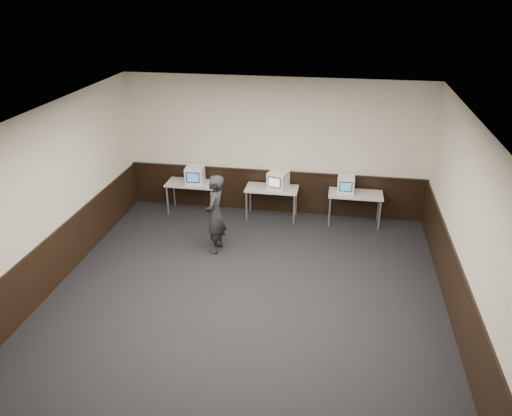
{
  "coord_description": "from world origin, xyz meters",
  "views": [
    {
      "loc": [
        1.43,
        -6.9,
        5.14
      ],
      "look_at": [
        -0.03,
        1.6,
        1.15
      ],
      "focal_mm": 35.0,
      "sensor_mm": 36.0,
      "label": 1
    }
  ],
  "objects_px": {
    "emac_left": "(195,175)",
    "desk_left": "(192,185)",
    "desk_right": "(355,196)",
    "desk_center": "(272,191)",
    "person": "(215,214)",
    "emac_center": "(278,180)",
    "emac_right": "(346,184)"
  },
  "relations": [
    {
      "from": "emac_right",
      "to": "person",
      "type": "height_order",
      "value": "person"
    },
    {
      "from": "desk_center",
      "to": "emac_left",
      "type": "height_order",
      "value": "emac_left"
    },
    {
      "from": "desk_right",
      "to": "desk_left",
      "type": "bearing_deg",
      "value": 180.0
    },
    {
      "from": "emac_left",
      "to": "person",
      "type": "bearing_deg",
      "value": -65.82
    },
    {
      "from": "desk_right",
      "to": "emac_left",
      "type": "relative_size",
      "value": 2.57
    },
    {
      "from": "desk_left",
      "to": "desk_center",
      "type": "height_order",
      "value": "same"
    },
    {
      "from": "desk_left",
      "to": "person",
      "type": "xyz_separation_m",
      "value": [
        1.0,
        -1.74,
        0.15
      ]
    },
    {
      "from": "emac_left",
      "to": "desk_right",
      "type": "bearing_deg",
      "value": -3.33
    },
    {
      "from": "emac_left",
      "to": "emac_right",
      "type": "bearing_deg",
      "value": -2.7
    },
    {
      "from": "emac_center",
      "to": "person",
      "type": "bearing_deg",
      "value": -104.72
    },
    {
      "from": "desk_center",
      "to": "desk_right",
      "type": "relative_size",
      "value": 1.0
    },
    {
      "from": "emac_left",
      "to": "emac_right",
      "type": "relative_size",
      "value": 1.14
    },
    {
      "from": "desk_left",
      "to": "person",
      "type": "distance_m",
      "value": 2.01
    },
    {
      "from": "desk_right",
      "to": "emac_center",
      "type": "bearing_deg",
      "value": -179.72
    },
    {
      "from": "desk_center",
      "to": "emac_left",
      "type": "relative_size",
      "value": 2.57
    },
    {
      "from": "desk_center",
      "to": "desk_right",
      "type": "xyz_separation_m",
      "value": [
        1.9,
        0.0,
        0.0
      ]
    },
    {
      "from": "desk_center",
      "to": "desk_right",
      "type": "bearing_deg",
      "value": 0.0
    },
    {
      "from": "desk_center",
      "to": "emac_right",
      "type": "distance_m",
      "value": 1.69
    },
    {
      "from": "desk_right",
      "to": "person",
      "type": "height_order",
      "value": "person"
    },
    {
      "from": "desk_center",
      "to": "emac_right",
      "type": "xyz_separation_m",
      "value": [
        1.67,
        0.04,
        0.26
      ]
    },
    {
      "from": "emac_right",
      "to": "emac_center",
      "type": "bearing_deg",
      "value": -177.68
    },
    {
      "from": "emac_center",
      "to": "person",
      "type": "height_order",
      "value": "person"
    },
    {
      "from": "emac_left",
      "to": "desk_left",
      "type": "bearing_deg",
      "value": 160.62
    },
    {
      "from": "desk_left",
      "to": "emac_center",
      "type": "height_order",
      "value": "emac_center"
    },
    {
      "from": "emac_left",
      "to": "emac_right",
      "type": "xyz_separation_m",
      "value": [
        3.48,
        0.06,
        -0.02
      ]
    },
    {
      "from": "desk_right",
      "to": "desk_center",
      "type": "bearing_deg",
      "value": 180.0
    },
    {
      "from": "desk_center",
      "to": "emac_center",
      "type": "relative_size",
      "value": 2.28
    },
    {
      "from": "emac_left",
      "to": "person",
      "type": "relative_size",
      "value": 0.28
    },
    {
      "from": "emac_left",
      "to": "person",
      "type": "distance_m",
      "value": 1.95
    },
    {
      "from": "emac_left",
      "to": "emac_center",
      "type": "xyz_separation_m",
      "value": [
        1.96,
        0.02,
        -0.0
      ]
    },
    {
      "from": "desk_left",
      "to": "desk_center",
      "type": "bearing_deg",
      "value": 0.0
    },
    {
      "from": "desk_right",
      "to": "emac_right",
      "type": "bearing_deg",
      "value": 170.97
    }
  ]
}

